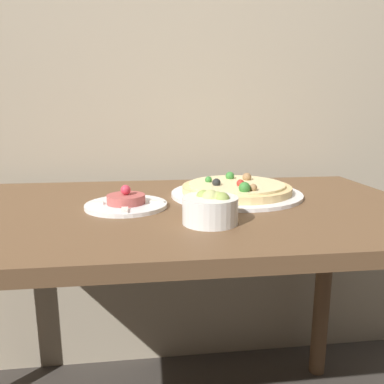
% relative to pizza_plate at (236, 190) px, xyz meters
% --- Properties ---
extents(back_wall, '(8.00, 0.05, 2.60)m').
position_rel_pizza_plate_xyz_m(back_wall, '(-0.22, 0.40, 0.50)').
color(back_wall, tan).
rests_on(back_wall, ground_plane).
extents(dining_table, '(1.36, 0.73, 0.78)m').
position_rel_pizza_plate_xyz_m(dining_table, '(-0.22, -0.10, -0.13)').
color(dining_table, brown).
rests_on(dining_table, ground_plane).
extents(pizza_plate, '(0.38, 0.38, 0.06)m').
position_rel_pizza_plate_xyz_m(pizza_plate, '(0.00, 0.00, 0.00)').
color(pizza_plate, white).
rests_on(pizza_plate, dining_table).
extents(tartare_plate, '(0.21, 0.21, 0.06)m').
position_rel_pizza_plate_xyz_m(tartare_plate, '(-0.31, -0.10, -0.01)').
color(tartare_plate, white).
rests_on(tartare_plate, dining_table).
extents(small_bowl, '(0.12, 0.12, 0.08)m').
position_rel_pizza_plate_xyz_m(small_bowl, '(-0.12, -0.26, 0.02)').
color(small_bowl, white).
rests_on(small_bowl, dining_table).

